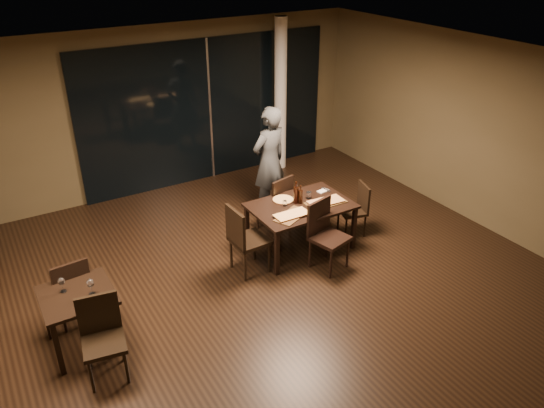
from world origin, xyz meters
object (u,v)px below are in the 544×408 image
at_px(chair_side_far, 71,288).
at_px(chair_side_near, 102,333).
at_px(chair_main_right, 357,207).
at_px(bottle_b, 300,195).
at_px(chair_main_left, 244,237).
at_px(bottle_a, 296,194).
at_px(main_table, 301,209).
at_px(chair_main_near, 325,231).
at_px(side_table, 78,303).
at_px(chair_main_far, 277,201).
at_px(bottle_c, 296,192).
at_px(diner, 269,161).

bearing_deg(chair_side_far, chair_side_near, 90.77).
xyz_separation_m(chair_main_right, bottle_b, (-1.01, 0.13, 0.42)).
height_order(chair_main_left, bottle_a, bottle_a).
height_order(main_table, chair_main_near, chair_main_near).
distance_m(chair_main_left, chair_main_right, 2.08).
bearing_deg(bottle_a, bottle_b, -39.33).
distance_m(side_table, chair_main_left, 2.37).
bearing_deg(chair_side_near, chair_main_left, 31.58).
relative_size(side_table, chair_main_near, 0.78).
bearing_deg(chair_side_far, bottle_a, 177.14).
bearing_deg(chair_main_left, chair_main_near, -114.01).
xyz_separation_m(chair_main_far, bottle_b, (0.05, -0.58, 0.35)).
bearing_deg(bottle_c, chair_main_far, 90.22).
height_order(main_table, chair_main_right, chair_main_right).
xyz_separation_m(chair_main_left, bottle_a, (1.02, 0.23, 0.32)).
bearing_deg(chair_side_near, bottle_b, 27.74).
relative_size(chair_main_left, chair_side_far, 1.10).
bearing_deg(chair_main_left, bottle_b, -82.33).
relative_size(bottle_b, bottle_c, 0.84).
xyz_separation_m(side_table, chair_main_left, (2.35, 0.36, -0.04)).
relative_size(chair_side_near, diner, 0.51).
height_order(chair_main_near, diner, diner).
xyz_separation_m(chair_main_far, diner, (0.23, 0.63, 0.41)).
bearing_deg(chair_main_right, bottle_c, -84.60).
relative_size(bottle_a, bottle_b, 1.07).
xyz_separation_m(side_table, bottle_a, (3.36, 0.59, 0.28)).
height_order(chair_main_far, bottle_a, bottle_a).
relative_size(chair_main_far, bottle_a, 3.12).
bearing_deg(chair_side_far, chair_main_left, 172.48).
bearing_deg(main_table, chair_main_far, 92.95).
xyz_separation_m(chair_side_far, diner, (3.59, 1.29, 0.42)).
height_order(bottle_a, bottle_c, bottle_c).
height_order(chair_main_right, chair_side_far, chair_side_far).
height_order(chair_main_right, bottle_a, bottle_a).
bearing_deg(bottle_b, diner, 81.60).
relative_size(chair_main_left, diner, 0.55).
bearing_deg(chair_main_right, bottle_b, -82.29).
distance_m(chair_side_near, bottle_c, 3.48).
bearing_deg(bottle_c, bottle_a, -127.44).
height_order(chair_main_far, bottle_c, bottle_c).
bearing_deg(chair_main_far, chair_main_left, 22.60).
xyz_separation_m(chair_main_left, chair_main_right, (2.08, 0.05, -0.11)).
height_order(chair_main_far, chair_side_near, chair_main_far).
xyz_separation_m(chair_main_far, chair_main_right, (1.06, -0.71, -0.07)).
xyz_separation_m(side_table, bottle_c, (3.37, 0.59, 0.30)).
bearing_deg(chair_main_far, main_table, 78.73).
xyz_separation_m(chair_main_near, diner, (0.16, 1.83, 0.38)).
bearing_deg(side_table, diner, 26.00).
distance_m(chair_main_right, bottle_c, 1.16).
relative_size(chair_main_far, bottle_b, 3.33).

